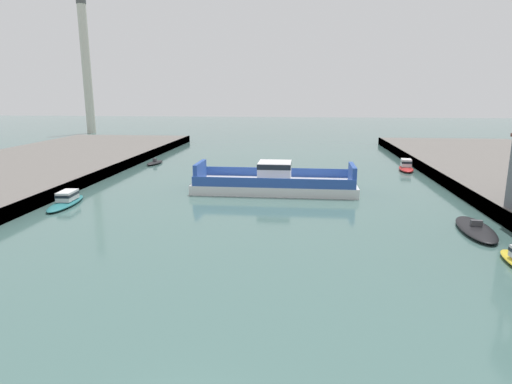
{
  "coord_description": "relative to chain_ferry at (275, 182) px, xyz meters",
  "views": [
    {
      "loc": [
        4.17,
        -12.64,
        11.53
      ],
      "look_at": [
        0.0,
        28.84,
        2.0
      ],
      "focal_mm": 30.65,
      "sensor_mm": 36.0,
      "label": 1
    }
  ],
  "objects": [
    {
      "name": "chain_ferry",
      "position": [
        0.0,
        0.0,
        0.0
      ],
      "size": [
        19.25,
        7.27,
        3.5
      ],
      "color": "silver",
      "rests_on": "ground"
    },
    {
      "name": "moored_boat_near_left",
      "position": [
        17.87,
        -14.17,
        -0.8
      ],
      "size": [
        3.21,
        7.91,
        1.04
      ],
      "color": "black",
      "rests_on": "ground"
    },
    {
      "name": "moored_boat_far_right",
      "position": [
        18.97,
        15.98,
        -0.45
      ],
      "size": [
        2.64,
        6.01,
        1.69
      ],
      "color": "red",
      "rests_on": "ground"
    },
    {
      "name": "moored_boat_far_left",
      "position": [
        -21.32,
        -8.94,
        -0.54
      ],
      "size": [
        2.63,
        7.45,
        1.42
      ],
      "color": "#237075",
      "rests_on": "ground"
    },
    {
      "name": "moored_boat_mid_right",
      "position": [
        -20.77,
        17.87,
        -0.82
      ],
      "size": [
        2.21,
        4.98,
        0.99
      ],
      "color": "black",
      "rests_on": "ground"
    },
    {
      "name": "smokestack_distant_a",
      "position": [
        -57.42,
        71.08,
        18.54
      ],
      "size": [
        2.61,
        2.61,
        37.15
      ],
      "color": "beige",
      "rests_on": "ground"
    }
  ]
}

